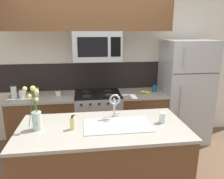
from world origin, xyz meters
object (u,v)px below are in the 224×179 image
Objects in this scene: storage_jar_squat at (58,93)px; stove_range at (98,119)px; microwave at (97,46)px; storage_jar_medium at (23,93)px; storage_jar_tall at (14,91)px; flower_vase at (36,117)px; coffee_tin at (155,88)px; storage_jar_short at (36,91)px; banana_bunch at (146,92)px; refrigerator at (184,92)px; drinking_glass at (162,118)px; sink_faucet at (115,103)px; dish_soap_bottle at (72,123)px.

stove_range is at bearing -2.61° from storage_jar_squat.
microwave is 5.17× the size of storage_jar_medium.
storage_jar_tall is (-1.32, 0.01, -0.69)m from microwave.
microwave is 1.48× the size of flower_vase.
coffee_tin is at bearing 0.71° from storage_jar_squat.
storage_jar_short is at bearing 12.36° from storage_jar_medium.
refrigerator is at bearing 6.31° from banana_bunch.
refrigerator is 1.54m from drinking_glass.
sink_faucet is at bearing -124.74° from banana_bunch.
stove_range is at bearing 0.48° from storage_jar_tall.
banana_bunch is (2.14, -0.05, -0.08)m from storage_jar_tall.
banana_bunch is at bearing -149.45° from coffee_tin.
storage_jar_squat is at bearing 126.52° from sink_faucet.
dish_soap_bottle reaches higher than drinking_glass.
storage_jar_squat is 0.50× the size of banana_bunch.
sink_faucet is at bearing -82.21° from microwave.
sink_faucet reaches higher than banana_bunch.
stove_range is 8.45× the size of coffee_tin.
drinking_glass reaches higher than banana_bunch.
banana_bunch is at bearing 82.87° from drinking_glass.
flower_vase is (0.45, -1.22, 0.08)m from storage_jar_medium.
dish_soap_bottle reaches higher than banana_bunch.
storage_jar_short reaches higher than storage_jar_medium.
storage_jar_tall is at bearing 145.08° from sink_faucet.
storage_jar_medium is (-1.19, -0.00, -0.72)m from microwave.
stove_range is 1.59m from refrigerator.
dish_soap_bottle is at bearing -135.53° from coffee_tin.
flower_vase is (-0.74, -1.22, -0.64)m from microwave.
coffee_tin is (2.32, 0.06, -0.05)m from storage_jar_tall.
microwave is 1.22m from storage_jar_short.
microwave reaches higher than drinking_glass.
dish_soap_bottle is (0.29, -1.31, 0.02)m from storage_jar_squat.
storage_jar_short is 0.33× the size of flower_vase.
microwave is 1.50m from dish_soap_bottle.
stove_range is at bearing -177.13° from coffee_tin.
microwave reaches higher than storage_jar_medium.
coffee_tin is at bearing 30.55° from banana_bunch.
storage_jar_short is at bearing 177.45° from microwave.
storage_jar_tall is 0.68m from storage_jar_squat.
storage_jar_medium is at bearing -179.14° from refrigerator.
storage_jar_squat is 0.78× the size of drinking_glass.
refrigerator is 10.84× the size of dish_soap_bottle.
flower_vase reaches higher than stove_range.
sink_faucet is (0.14, -1.01, -0.60)m from microwave.
stove_range is 9.68× the size of storage_jar_squat.
dish_soap_bottle reaches higher than stove_range.
microwave is 0.42× the size of refrigerator.
stove_range is at bearing 59.20° from flower_vase.
sink_faucet is (-0.67, -0.97, 0.18)m from banana_bunch.
sink_faucet is 0.61× the size of flower_vase.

